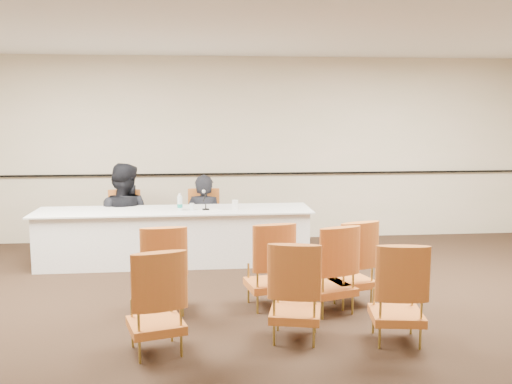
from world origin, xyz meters
TOP-DOWN VIEW (x-y plane):
  - floor at (0.00, 0.00)m, footprint 10.00×10.00m
  - ceiling at (0.00, 0.00)m, footprint 10.00×10.00m
  - wall_back at (0.00, 4.00)m, footprint 10.00×0.04m
  - wall_rail at (0.00, 3.96)m, footprint 9.80×0.04m
  - panel_table at (-0.95, 2.52)m, footprint 3.82×0.90m
  - panelist_main at (-0.54, 3.08)m, footprint 0.67×0.54m
  - panelist_main_chair at (-0.54, 3.08)m, footprint 0.50×0.50m
  - panelist_second at (-1.73, 3.08)m, footprint 1.03×0.90m
  - panelist_second_chair at (-1.73, 3.08)m, footprint 0.50×0.50m
  - papers at (-0.47, 2.41)m, footprint 0.36×0.32m
  - microphone at (-0.52, 2.43)m, footprint 0.13×0.21m
  - water_bottle at (-0.87, 2.42)m, footprint 0.07×0.07m
  - drinking_glass at (-0.71, 2.43)m, footprint 0.08×0.08m
  - coffee_cup at (-0.11, 2.44)m, footprint 0.09×0.09m
  - aud_chair_front_left at (-0.98, 0.54)m, footprint 0.54×0.54m
  - aud_chair_front_mid at (0.14, 0.59)m, footprint 0.58×0.58m
  - aud_chair_front_right at (1.03, 0.61)m, footprint 0.63×0.63m
  - aud_chair_back_left at (-0.99, -0.50)m, footprint 0.62×0.62m
  - aud_chair_back_mid at (0.28, -0.33)m, footprint 0.60×0.60m
  - aud_chair_back_right at (1.20, -0.47)m, footprint 0.57×0.57m
  - aud_chair_extra at (0.76, 0.38)m, footprint 0.63×0.63m

SIDE VIEW (x-z plane):
  - floor at x=0.00m, z-range 0.00..0.00m
  - panel_table at x=-0.95m, z-range 0.00..0.76m
  - panelist_main at x=-0.54m, z-range -0.42..1.19m
  - panelist_second at x=-1.73m, z-range -0.46..1.37m
  - panelist_main_chair at x=-0.54m, z-range 0.00..0.95m
  - panelist_second_chair at x=-1.73m, z-range 0.00..0.95m
  - aud_chair_front_left at x=-0.98m, z-range 0.00..0.95m
  - aud_chair_front_mid at x=0.14m, z-range 0.00..0.95m
  - aud_chair_front_right at x=1.03m, z-range 0.00..0.95m
  - aud_chair_back_left at x=-0.99m, z-range 0.00..0.95m
  - aud_chair_back_mid at x=0.28m, z-range 0.00..0.95m
  - aud_chair_back_right at x=1.20m, z-range 0.00..0.95m
  - aud_chair_extra at x=0.76m, z-range 0.00..0.95m
  - papers at x=-0.47m, z-range 0.76..0.77m
  - drinking_glass at x=-0.71m, z-range 0.76..0.86m
  - coffee_cup at x=-0.11m, z-range 0.76..0.90m
  - water_bottle at x=-0.87m, z-range 0.76..1.00m
  - microphone at x=-0.52m, z-range 0.76..1.04m
  - wall_rail at x=0.00m, z-range 1.09..1.11m
  - wall_back at x=0.00m, z-range 0.00..3.00m
  - ceiling at x=0.00m, z-range 3.00..3.00m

